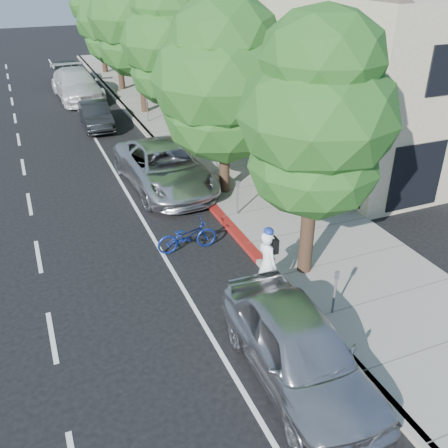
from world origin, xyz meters
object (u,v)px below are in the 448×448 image
street_tree_3 (138,18)px  near_car_a (299,349)px  street_tree_0 (318,120)px  street_tree_2 (172,44)px  street_tree_4 (116,20)px  bicycle (187,236)px  pedestrian (239,124)px  white_pickup (77,85)px  dark_sedan (96,115)px  street_tree_5 (98,6)px  street_tree_1 (224,82)px  dark_suv_far (69,74)px  silver_suv (165,167)px  cyclist (267,264)px

street_tree_3 → near_car_a: size_ratio=1.70×
street_tree_0 → street_tree_2: 12.00m
street_tree_4 → bicycle: 21.95m
street_tree_2 → pedestrian: street_tree_2 is taller
white_pickup → pedestrian: bearing=-65.3°
dark_sedan → near_car_a: size_ratio=0.81×
street_tree_0 → street_tree_5: 30.00m
bicycle → near_car_a: bearing=-174.7°
street_tree_1 → bicycle: size_ratio=3.80×
street_tree_0 → street_tree_1: 6.01m
dark_suv_far → white_pickup: bearing=-86.6°
silver_suv → near_car_a: 11.01m
street_tree_2 → cyclist: (-1.46, -12.43, -3.77)m
street_tree_0 → near_car_a: street_tree_0 is taller
street_tree_1 → street_tree_5: 24.01m
street_tree_5 → cyclist: (-1.46, -30.43, -3.93)m
street_tree_0 → pedestrian: 12.20m
street_tree_2 → bicycle: 10.67m
cyclist → bicycle: cyclist is taller
street_tree_1 → white_pickup: size_ratio=1.16×
street_tree_1 → white_pickup: 17.59m
street_tree_2 → street_tree_4: (0.00, 12.00, -0.24)m
street_tree_0 → bicycle: bearing=136.2°
bicycle → dark_sedan: (-0.37, 13.86, 0.17)m
street_tree_5 → bicycle: bearing=-95.6°
white_pickup → near_car_a: 26.48m
street_tree_3 → white_pickup: street_tree_3 is taller
silver_suv → near_car_a: (-0.33, -11.00, 0.01)m
cyclist → near_car_a: (-0.81, -3.07, -0.12)m
street_tree_1 → near_car_a: size_ratio=1.45×
white_pickup → pedestrian: (6.06, -11.71, 0.04)m
street_tree_3 → street_tree_5: street_tree_3 is taller
dark_sedan → near_car_a: bearing=-86.1°
street_tree_1 → pedestrian: (2.96, 5.26, -3.37)m
dark_sedan → near_car_a: 19.97m
street_tree_1 → bicycle: (-2.70, -3.41, -3.82)m
dark_sedan → white_pickup: size_ratio=0.64×
street_tree_4 → silver_suv: 17.01m
white_pickup → dark_suv_far: bearing=87.3°
street_tree_3 → white_pickup: bearing=121.9°
dark_suv_far → near_car_a: 30.42m
street_tree_0 → bicycle: street_tree_0 is taller
street_tree_2 → pedestrian: bearing=-14.1°
bicycle → street_tree_2: bearing=-14.7°
pedestrian → bicycle: bearing=28.4°
street_tree_4 → pedestrian: 13.56m
bicycle → dark_suv_far: size_ratio=0.38×
silver_suv → dark_suv_far: bearing=90.7°
street_tree_5 → dark_suv_far: (-3.10, -3.10, -4.05)m
bicycle → near_car_a: size_ratio=0.38×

